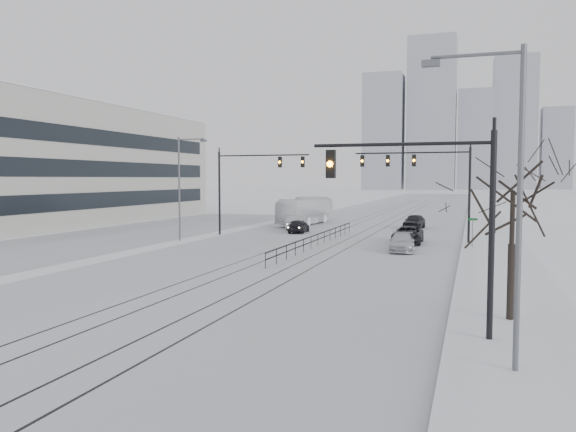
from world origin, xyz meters
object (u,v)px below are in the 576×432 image
at_px(bare_tree, 513,204).
at_px(sedan_sb_inner, 299,226).
at_px(traffic_mast_near, 441,205).
at_px(sedan_nb_far, 414,222).
at_px(sedan_nb_right, 402,243).
at_px(sedan_sb_outer, 295,223).
at_px(sedan_nb_front, 408,235).
at_px(box_truck, 306,211).

distance_m(bare_tree, sedan_sb_inner, 36.13).
distance_m(traffic_mast_near, sedan_nb_far, 42.79).
xyz_separation_m(sedan_nb_right, sedan_nb_far, (-1.02, 19.52, 0.13)).
relative_size(traffic_mast_near, sedan_nb_far, 1.52).
xyz_separation_m(traffic_mast_near, sedan_nb_far, (-5.00, 42.33, -3.78)).
xyz_separation_m(sedan_sb_outer, sedan_nb_far, (12.05, 4.80, 0.05)).
relative_size(traffic_mast_near, bare_tree, 1.15).
distance_m(traffic_mast_near, bare_tree, 3.85).
distance_m(sedan_sb_inner, sedan_sb_outer, 3.73).
bearing_deg(sedan_sb_inner, sedan_nb_front, 148.32).
distance_m(bare_tree, sedan_nb_right, 21.15).
distance_m(sedan_nb_front, sedan_nb_right, 5.27).
relative_size(sedan_sb_outer, sedan_nb_far, 0.97).
bearing_deg(box_truck, sedan_sb_outer, 101.53).
height_order(traffic_mast_near, box_truck, traffic_mast_near).
distance_m(sedan_nb_far, box_truck, 12.83).
distance_m(sedan_sb_inner, sedan_nb_front, 12.93).
height_order(sedan_sb_inner, sedan_nb_right, sedan_sb_inner).
height_order(sedan_sb_outer, box_truck, box_truck).
bearing_deg(bare_tree, sedan_nb_right, 107.88).
xyz_separation_m(sedan_sb_inner, sedan_sb_outer, (-1.50, 3.41, 0.06)).
height_order(sedan_nb_front, sedan_nb_far, sedan_nb_far).
height_order(sedan_sb_outer, sedan_nb_front, sedan_sb_outer).
xyz_separation_m(traffic_mast_near, sedan_nb_right, (-3.98, 22.80, -3.91)).
bearing_deg(sedan_sb_outer, box_truck, -95.59).
distance_m(sedan_sb_outer, sedan_nb_front, 16.02).
bearing_deg(sedan_sb_outer, sedan_sb_inner, 102.28).
bearing_deg(sedan_nb_right, traffic_mast_near, -85.95).
bearing_deg(sedan_nb_far, sedan_nb_front, -80.89).
bearing_deg(traffic_mast_near, bare_tree, 51.24).
bearing_deg(sedan_sb_outer, sedan_nb_right, 120.13).
bearing_deg(bare_tree, traffic_mast_near, -128.76).
distance_m(sedan_sb_inner, box_truck, 10.08).
xyz_separation_m(sedan_nb_far, box_truck, (-12.71, 1.59, 0.83)).
height_order(bare_tree, sedan_sb_inner, bare_tree).
bearing_deg(traffic_mast_near, box_truck, 111.96).
bearing_deg(bare_tree, sedan_sb_inner, 119.99).
bearing_deg(sedan_sb_inner, traffic_mast_near, 110.72).
height_order(bare_tree, sedan_nb_far, bare_tree).
xyz_separation_m(sedan_sb_outer, sedan_nb_front, (12.92, -9.46, -0.03)).
distance_m(sedan_nb_front, sedan_nb_far, 14.28).
height_order(sedan_sb_inner, box_truck, box_truck).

